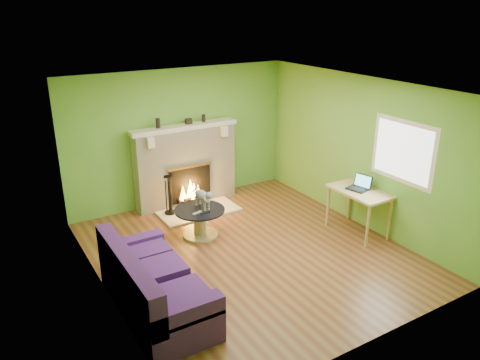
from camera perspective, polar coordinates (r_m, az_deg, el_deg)
The scene contains 22 objects.
floor at distance 7.52m, azimuth 1.14°, elevation -8.76°, with size 5.00×5.00×0.00m, color brown.
ceiling at distance 6.64m, azimuth 1.31°, elevation 11.16°, with size 5.00×5.00×0.00m, color white.
wall_back at distance 9.08m, azimuth -7.28°, elevation 5.24°, with size 5.00×5.00×0.00m, color #5E9531.
wall_front at distance 5.22m, azimuth 16.18°, elevation -7.60°, with size 5.00×5.00×0.00m, color #5E9531.
wall_left at distance 6.15m, azimuth -16.80°, elevation -3.21°, with size 5.00×5.00×0.00m, color #5E9531.
wall_right at distance 8.34m, azimuth 14.42°, elevation 3.32°, with size 5.00×5.00×0.00m, color #5E9531.
window_frame at distance 7.69m, azimuth 19.25°, elevation 3.29°, with size 1.20×1.20×0.00m, color silver.
window_pane at distance 7.68m, azimuth 19.21°, elevation 3.28°, with size 1.06×1.06×0.00m, color white.
fireplace at distance 9.08m, azimuth -6.65°, elevation 1.76°, with size 2.10×0.46×1.58m.
hearth at distance 8.92m, azimuth -5.05°, elevation -3.76°, with size 1.50×0.75×0.03m, color beige.
mantel at distance 8.84m, azimuth -6.80°, elevation 6.44°, with size 2.10×0.28×0.08m, color beige.
sofa at distance 6.16m, azimuth -10.67°, elevation -12.73°, with size 0.90×1.99×0.89m.
coffee_table at distance 7.94m, azimuth -4.92°, elevation -4.92°, with size 0.85×0.85×0.48m.
desk at distance 8.10m, azimuth 14.36°, elevation -1.85°, with size 0.61×1.05×0.78m.
cat at distance 7.85m, azimuth -4.65°, elevation -2.14°, with size 0.21×0.57×0.36m, color slate, non-canonical shape.
remote_silver at distance 7.71m, azimuth -5.24°, elevation -3.99°, with size 0.17×0.04×0.02m, color gray.
remote_black at distance 7.71m, azimuth -4.24°, elevation -3.97°, with size 0.16×0.04×0.02m, color black.
laptop at distance 8.04m, azimuth 14.15°, elevation -0.33°, with size 0.28×0.33×0.24m, color black, non-canonical shape.
fire_tools at distance 8.70m, azimuth -8.64°, elevation -1.72°, with size 0.21×0.21×0.77m, color black, non-canonical shape.
mantel_vase_left at distance 8.65m, azimuth -9.97°, elevation 6.84°, with size 0.08×0.08×0.18m, color black.
mantel_vase_right at distance 9.02m, azimuth -4.45°, elevation 7.53°, with size 0.07×0.07×0.14m, color black.
mantel_box at distance 8.89m, azimuth -6.29°, elevation 7.13°, with size 0.12×0.08×0.10m, color black.
Camera 1 is at (-3.51, -5.52, 3.71)m, focal length 35.00 mm.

